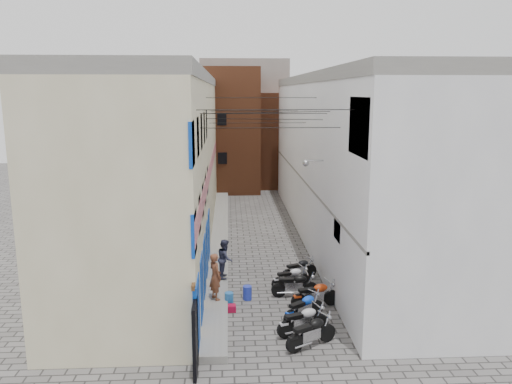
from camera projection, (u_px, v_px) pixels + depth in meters
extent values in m
plane|color=#595654|center=(281.00, 362.00, 15.11)|extent=(90.00, 90.00, 0.00)
cube|color=gray|center=(220.00, 237.00, 27.70)|extent=(0.90, 26.00, 0.25)
cube|color=#C2B892|center=(164.00, 164.00, 26.73)|extent=(5.00, 26.00, 8.50)
cube|color=#C8707A|center=(210.00, 169.00, 26.91)|extent=(0.10, 26.00, 0.80)
cube|color=#0B3CA9|center=(204.00, 268.00, 19.51)|extent=(0.12, 10.20, 2.40)
cube|color=#0B3CA9|center=(201.00, 167.00, 18.73)|extent=(0.10, 10.20, 4.00)
cube|color=gray|center=(160.00, 78.00, 25.85)|extent=(5.10, 26.00, 0.50)
cube|color=black|center=(195.00, 337.00, 14.36)|extent=(0.10, 1.20, 2.20)
cube|color=silver|center=(348.00, 163.00, 27.27)|extent=(5.00, 26.00, 8.50)
cube|color=#0B3CA9|center=(360.00, 127.00, 15.34)|extent=(0.10, 2.40, 1.80)
cube|color=white|center=(339.00, 230.00, 18.57)|extent=(0.08, 1.00, 0.70)
cylinder|color=#B2B2B7|center=(315.00, 161.00, 21.06)|extent=(0.80, 0.06, 0.06)
sphere|color=#B2B2B7|center=(306.00, 163.00, 21.05)|extent=(0.28, 0.28, 0.28)
cube|color=gray|center=(351.00, 79.00, 26.39)|extent=(5.10, 26.00, 0.50)
cube|color=gray|center=(303.00, 179.00, 27.30)|extent=(0.10, 26.00, 0.12)
cube|color=brown|center=(223.00, 130.00, 41.43)|extent=(6.00, 6.00, 10.00)
cube|color=brown|center=(280.00, 139.00, 43.86)|extent=(5.00, 6.00, 8.00)
cube|color=gray|center=(244.00, 120.00, 47.32)|extent=(8.00, 5.00, 11.00)
cube|color=black|center=(248.00, 180.00, 39.54)|extent=(2.00, 0.30, 2.40)
cylinder|color=black|center=(276.00, 110.00, 15.59)|extent=(5.20, 0.02, 0.02)
cylinder|color=black|center=(271.00, 128.00, 17.69)|extent=(5.20, 0.02, 0.02)
cylinder|color=black|center=(266.00, 114.00, 20.06)|extent=(5.20, 0.02, 0.02)
cylinder|color=black|center=(262.00, 98.00, 22.39)|extent=(5.20, 0.02, 0.02)
cylinder|color=black|center=(258.00, 123.00, 25.58)|extent=(5.20, 0.02, 0.02)
cylinder|color=black|center=(255.00, 111.00, 28.42)|extent=(5.20, 0.02, 0.02)
cylinder|color=black|center=(269.00, 112.00, 18.57)|extent=(5.65, 2.07, 0.02)
cylinder|color=black|center=(263.00, 119.00, 21.59)|extent=(5.80, 1.58, 0.02)
imported|color=brown|center=(215.00, 276.00, 18.97)|extent=(0.71, 0.79, 1.82)
imported|color=#31334A|center=(225.00, 258.00, 21.23)|extent=(0.66, 0.84, 1.68)
cylinder|color=#2368B3|center=(229.00, 299.00, 19.08)|extent=(0.35, 0.35, 0.53)
cylinder|color=#2537BA|center=(247.00, 293.00, 19.66)|extent=(0.38, 0.38, 0.55)
cube|color=maroon|center=(230.00, 308.00, 18.61)|extent=(0.41, 0.32, 0.25)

